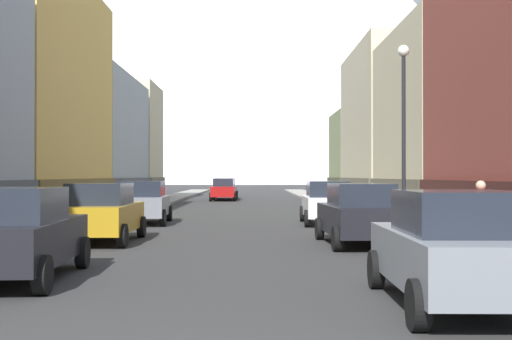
% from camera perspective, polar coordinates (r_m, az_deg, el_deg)
% --- Properties ---
extents(sidewalk_left, '(2.50, 100.00, 0.15)m').
position_cam_1_polar(sidewalk_left, '(41.25, -10.05, -3.15)').
color(sidewalk_left, gray).
rests_on(sidewalk_left, ground).
extents(sidewalk_right, '(2.50, 100.00, 0.15)m').
position_cam_1_polar(sidewalk_right, '(41.04, 7.45, -3.17)').
color(sidewalk_right, gray).
rests_on(sidewalk_right, ground).
extents(storefront_left_3, '(7.78, 13.70, 8.81)m').
position_cam_1_polar(storefront_left_3, '(47.99, -14.75, 2.22)').
color(storefront_left_3, '#99A5B2').
rests_on(storefront_left_3, ground).
extents(storefront_left_4, '(6.68, 8.27, 9.80)m').
position_cam_1_polar(storefront_left_4, '(59.15, -11.44, 2.18)').
color(storefront_left_4, beige).
rests_on(storefront_left_4, ground).
extents(storefront_right_2, '(9.67, 10.97, 9.03)m').
position_cam_1_polar(storefront_right_2, '(34.34, 19.23, 3.48)').
color(storefront_right_2, beige).
rests_on(storefront_right_2, ground).
extents(storefront_right_3, '(6.72, 13.10, 10.47)m').
position_cam_1_polar(storefront_right_3, '(46.05, 12.25, 3.34)').
color(storefront_right_3, beige).
rests_on(storefront_right_3, ground).
extents(storefront_right_4, '(6.94, 8.06, 7.20)m').
position_cam_1_polar(storefront_right_4, '(56.52, 9.99, 1.01)').
color(storefront_right_4, '#8C9966').
rests_on(storefront_right_4, ground).
extents(car_left_0, '(2.25, 4.48, 1.78)m').
position_cam_1_polar(car_left_0, '(13.66, -19.68, -5.10)').
color(car_left_0, black).
rests_on(car_left_0, ground).
extents(car_left_1, '(2.08, 4.41, 1.78)m').
position_cam_1_polar(car_left_1, '(20.72, -12.92, -3.53)').
color(car_left_1, '#B28419').
rests_on(car_left_1, ground).
extents(car_left_2, '(2.25, 4.48, 1.78)m').
position_cam_1_polar(car_left_2, '(28.43, -9.46, -2.70)').
color(car_left_2, slate).
rests_on(car_left_2, ground).
extents(car_right_0, '(2.14, 4.44, 1.78)m').
position_cam_1_polar(car_right_0, '(10.74, 16.48, -6.37)').
color(car_right_0, slate).
rests_on(car_right_0, ground).
extents(car_right_1, '(2.22, 4.47, 1.78)m').
position_cam_1_polar(car_right_1, '(19.63, 8.76, -3.70)').
color(car_right_1, black).
rests_on(car_right_1, ground).
extents(car_right_2, '(2.13, 4.43, 1.78)m').
position_cam_1_polar(car_right_2, '(27.88, 6.05, -2.75)').
color(car_right_2, silver).
rests_on(car_right_2, ground).
extents(car_driving_0, '(2.06, 4.40, 1.78)m').
position_cam_1_polar(car_driving_0, '(58.09, -2.60, -1.57)').
color(car_driving_0, '#591E72').
rests_on(car_driving_0, ground).
extents(car_driving_1, '(2.06, 4.40, 1.78)m').
position_cam_1_polar(car_driving_1, '(53.97, -2.77, -1.65)').
color(car_driving_1, '#9E1111').
rests_on(car_driving_1, ground).
extents(potted_plant_0, '(0.51, 0.51, 0.77)m').
position_cam_1_polar(potted_plant_0, '(23.62, 15.16, -3.96)').
color(potted_plant_0, '#4C4C51').
rests_on(potted_plant_0, sidewalk_right).
extents(potted_plant_2, '(0.67, 0.67, 1.00)m').
position_cam_1_polar(potted_plant_2, '(24.43, -18.76, -3.56)').
color(potted_plant_2, brown).
rests_on(potted_plant_2, sidewalk_left).
extents(pedestrian_0, '(0.36, 0.36, 1.74)m').
position_cam_1_polar(pedestrian_0, '(17.21, 18.49, -3.95)').
color(pedestrian_0, maroon).
rests_on(pedestrian_0, sidewalk_right).
extents(streetlamp_right, '(0.36, 0.36, 5.86)m').
position_cam_1_polar(streetlamp_right, '(21.16, 12.39, 4.90)').
color(streetlamp_right, black).
rests_on(streetlamp_right, sidewalk_right).
extents(mountain_backdrop, '(240.05, 240.05, 139.74)m').
position_cam_1_polar(mountain_backdrop, '(274.15, -0.63, 13.86)').
color(mountain_backdrop, silver).
rests_on(mountain_backdrop, ground).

